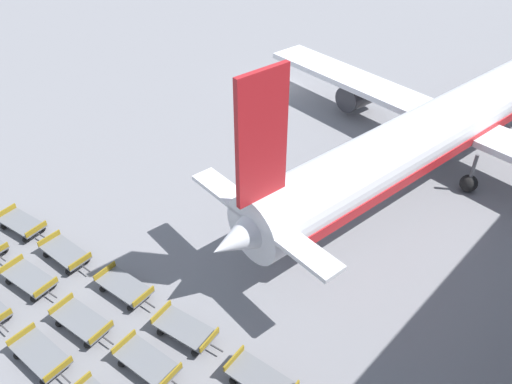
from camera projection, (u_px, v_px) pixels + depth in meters
The scene contains 11 objects.
ground_plane at pixel (280, 87), 45.78m from camera, with size 500.00×500.00×0.00m, color gray.
airplane at pixel (471, 112), 34.38m from camera, with size 35.41×44.61×11.86m.
baggage_dolly_row_near_col_c at pixel (41, 355), 22.36m from camera, with size 3.76×1.74×0.92m.
baggage_dolly_row_mid_a_col_b at pixel (30, 279), 26.06m from camera, with size 3.78×1.86×0.92m.
baggage_dolly_row_mid_a_col_c at pixel (82, 321), 23.85m from camera, with size 3.78×1.84×0.92m.
baggage_dolly_row_mid_a_col_d at pixel (147, 362), 22.06m from camera, with size 3.77×1.81×0.92m.
baggage_dolly_row_mid_b_col_a at pixel (22, 224), 29.60m from camera, with size 3.78×1.89×0.92m.
baggage_dolly_row_mid_b_col_b at pixel (65, 253), 27.60m from camera, with size 3.76×1.73×0.92m.
baggage_dolly_row_mid_b_col_c at pixel (124, 287), 25.60m from camera, with size 3.77×1.80×0.92m.
baggage_dolly_row_mid_b_col_d at pixel (185, 329), 23.48m from camera, with size 3.78×1.92×0.92m.
baggage_dolly_row_mid_b_col_e at pixel (261, 380), 21.38m from camera, with size 3.77×1.81×0.92m.
Camera 1 is at (27.60, -32.29, 19.76)m, focal length 35.00 mm.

